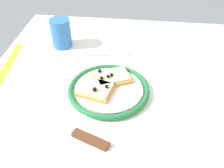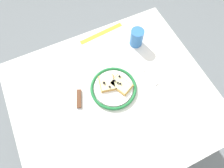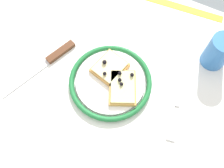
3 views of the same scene
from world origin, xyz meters
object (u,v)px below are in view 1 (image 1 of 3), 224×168
knife (103,145)px  measuring_tape (7,66)px  pizza_slice_far (96,91)px  pizza_slice_near (112,77)px  fork (108,54)px  cup (61,33)px  plate (109,90)px  dining_table (121,121)px

knife → measuring_tape: size_ratio=0.91×
pizza_slice_far → measuring_tape: size_ratio=0.39×
pizza_slice_near → fork: size_ratio=0.59×
fork → cup: (-0.04, -0.16, 0.05)m
pizza_slice_far → knife: 0.16m
plate → cup: bearing=-139.4°
measuring_tape → pizza_slice_far: bearing=65.0°
dining_table → plate: size_ratio=4.22×
pizza_slice_near → fork: pizza_slice_near is taller
pizza_slice_far → knife: size_ratio=0.43×
dining_table → pizza_slice_near: 0.13m
pizza_slice_near → measuring_tape: size_ratio=0.46×
fork → cup: size_ratio=2.07×
cup → dining_table: bearing=43.3°
knife → cup: size_ratio=2.39×
dining_table → fork: fork is taller
knife → measuring_tape: bearing=-127.6°
fork → knife: bearing=5.8°
pizza_slice_near → measuring_tape: pizza_slice_near is taller
knife → measuring_tape: (-0.26, -0.34, -0.00)m
fork → measuring_tape: fork is taller
plate → pizza_slice_near: bearing=173.1°
pizza_slice_far → measuring_tape: bearing=-109.3°
pizza_slice_far → fork: size_ratio=0.50×
plate → pizza_slice_near: 0.04m
plate → knife: bearing=3.5°
pizza_slice_near → knife: bearing=1.7°
dining_table → plate: bearing=-116.5°
pizza_slice_near → fork: (-0.14, -0.03, -0.02)m
knife → cup: 0.45m
cup → measuring_tape: size_ratio=0.38×
plate → fork: 0.18m
dining_table → measuring_tape: size_ratio=3.64×
dining_table → cup: cup is taller
measuring_tape → dining_table: bearing=69.1°
plate → knife: size_ratio=0.95×
pizza_slice_near → pizza_slice_far: size_ratio=1.18×
plate → pizza_slice_far: bearing=-53.8°
plate → cup: (-0.22, -0.19, 0.04)m
dining_table → plate: 0.11m
measuring_tape → cup: bearing=129.8°
pizza_slice_near → plate: bearing=-6.9°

